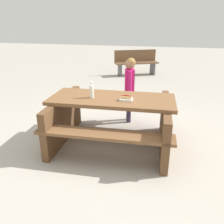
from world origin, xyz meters
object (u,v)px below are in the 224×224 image
soda_bottle (92,90)px  hotdog_tray (126,99)px  child_in_coat (130,82)px  park_bench_near (136,62)px  picnic_table (112,117)px

soda_bottle → hotdog_tray: bearing=-0.9°
child_in_coat → park_bench_near: (-0.52, 4.10, -0.31)m
hotdog_tray → child_in_coat: 1.04m
child_in_coat → park_bench_near: size_ratio=0.78×
hotdog_tray → park_bench_near: 5.18m
picnic_table → child_in_coat: (0.09, 0.94, 0.32)m
picnic_table → park_bench_near: (-0.43, 5.04, 0.00)m
park_bench_near → picnic_table: bearing=-85.1°
child_in_coat → park_bench_near: bearing=97.2°
child_in_coat → park_bench_near: child_in_coat is taller
picnic_table → hotdog_tray: (0.23, -0.09, 0.34)m
picnic_table → hotdog_tray: size_ratio=10.14×
park_bench_near → child_in_coat: bearing=-82.8°
picnic_table → park_bench_near: 5.06m
hotdog_tray → child_in_coat: (-0.14, 1.03, -0.02)m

